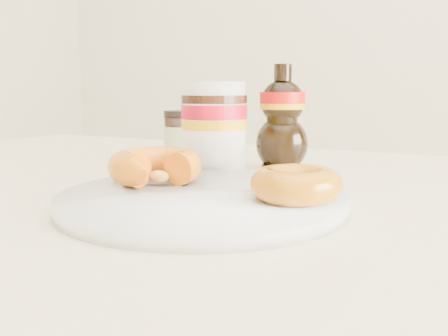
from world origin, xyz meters
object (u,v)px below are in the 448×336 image
at_px(donut_bitten, 155,166).
at_px(donut_whole, 296,184).
at_px(nutella_jar, 214,125).
at_px(syrup_bottle, 282,117).
at_px(plate, 202,200).
at_px(dining_table, 202,245).
at_px(dark_jar, 179,135).

bearing_deg(donut_bitten, donut_whole, 0.20).
bearing_deg(nutella_jar, syrup_bottle, 54.75).
relative_size(plate, donut_whole, 3.36).
bearing_deg(dining_table, plate, -59.62).
distance_m(plate, syrup_bottle, 0.29).
bearing_deg(dark_jar, nutella_jar, -40.80).
height_order(donut_bitten, syrup_bottle, syrup_bottle).
xyz_separation_m(donut_bitten, dark_jar, (-0.14, 0.27, 0.01)).
bearing_deg(donut_bitten, dining_table, 83.86).
height_order(donut_whole, syrup_bottle, syrup_bottle).
bearing_deg(donut_whole, donut_bitten, 175.53).
relative_size(plate, nutella_jar, 2.28).
height_order(plate, dark_jar, dark_jar).
height_order(dining_table, dark_jar, dark_jar).
relative_size(donut_whole, syrup_bottle, 0.56).
height_order(dining_table, syrup_bottle, syrup_bottle).
xyz_separation_m(donut_bitten, nutella_jar, (-0.01, 0.16, 0.04)).
distance_m(plate, nutella_jar, 0.21).
distance_m(donut_whole, nutella_jar, 0.26).
xyz_separation_m(syrup_bottle, dark_jar, (-0.20, 0.02, -0.04)).
bearing_deg(dark_jar, syrup_bottle, -5.55).
xyz_separation_m(dining_table, nutella_jar, (-0.02, 0.08, 0.16)).
distance_m(dining_table, donut_bitten, 0.14).
relative_size(dining_table, plate, 4.58).
relative_size(donut_bitten, syrup_bottle, 0.68).
xyz_separation_m(donut_bitten, syrup_bottle, (0.06, 0.25, 0.05)).
xyz_separation_m(nutella_jar, dark_jar, (-0.13, 0.12, -0.03)).
bearing_deg(nutella_jar, dark_jar, 139.20).
distance_m(donut_bitten, dark_jar, 0.31).
bearing_deg(nutella_jar, dining_table, -73.79).
height_order(donut_whole, dark_jar, dark_jar).
height_order(donut_bitten, dark_jar, dark_jar).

